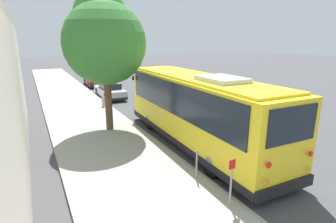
{
  "coord_description": "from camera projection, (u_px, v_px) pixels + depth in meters",
  "views": [
    {
      "loc": [
        -8.52,
        7.08,
        4.74
      ],
      "look_at": [
        2.71,
        1.1,
        1.3
      ],
      "focal_mm": 28.0,
      "sensor_mm": 36.0,
      "label": 1
    }
  ],
  "objects": [
    {
      "name": "sign_post_near",
      "position": [
        231.0,
        182.0,
        7.39
      ],
      "size": [
        0.06,
        0.22,
        1.43
      ],
      "color": "gray",
      "rests_on": "sidewalk_slab"
    },
    {
      "name": "ground_plane",
      "position": [
        218.0,
        150.0,
        11.71
      ],
      "size": [
        160.0,
        160.0,
        0.0
      ],
      "primitive_type": "plane",
      "color": "#474749"
    },
    {
      "name": "lane_stripe_mid",
      "position": [
        265.0,
        140.0,
        12.93
      ],
      "size": [
        2.4,
        0.14,
        0.01
      ],
      "primitive_type": "cube",
      "color": "silver",
      "rests_on": "ground"
    },
    {
      "name": "parked_sedan_maroon",
      "position": [
        94.0,
        80.0,
        28.45
      ],
      "size": [
        4.56,
        1.85,
        1.29
      ],
      "rotation": [
        0.0,
        0.0,
        -0.05
      ],
      "color": "maroon",
      "rests_on": "ground"
    },
    {
      "name": "sidewalk_slab",
      "position": [
        126.0,
        171.0,
        9.73
      ],
      "size": [
        80.0,
        4.35,
        0.15
      ],
      "primitive_type": "cube",
      "color": "#A3A099",
      "rests_on": "ground"
    },
    {
      "name": "curb_strip",
      "position": [
        178.0,
        158.0,
        10.74
      ],
      "size": [
        80.0,
        0.14,
        0.15
      ],
      "primitive_type": "cube",
      "color": "gray",
      "rests_on": "ground"
    },
    {
      "name": "parked_sedan_silver",
      "position": [
        110.0,
        90.0,
        22.45
      ],
      "size": [
        4.6,
        1.72,
        1.33
      ],
      "rotation": [
        0.0,
        0.0,
        0.0
      ],
      "color": "#A8AAAF",
      "rests_on": "ground"
    },
    {
      "name": "street_tree",
      "position": [
        104.0,
        38.0,
        12.98
      ],
      "size": [
        4.12,
        4.12,
        7.14
      ],
      "color": "brown",
      "rests_on": "sidewalk_slab"
    },
    {
      "name": "shuttle_bus",
      "position": [
        196.0,
        107.0,
        11.97
      ],
      "size": [
        10.52,
        2.79,
        3.41
      ],
      "rotation": [
        0.0,
        0.0,
        -0.03
      ],
      "color": "yellow",
      "rests_on": "ground"
    },
    {
      "name": "fire_hydrant",
      "position": [
        103.0,
        101.0,
        18.73
      ],
      "size": [
        0.22,
        0.22,
        0.81
      ],
      "color": "#99999E",
      "rests_on": "sidewalk_slab"
    },
    {
      "name": "sign_post_far",
      "position": [
        197.0,
        164.0,
        8.91
      ],
      "size": [
        0.06,
        0.06,
        1.05
      ],
      "color": "gray",
      "rests_on": "sidewalk_slab"
    },
    {
      "name": "lane_stripe_ahead",
      "position": [
        196.0,
        112.0,
        18.04
      ],
      "size": [
        2.4,
        0.14,
        0.01
      ],
      "primitive_type": "cube",
      "color": "silver",
      "rests_on": "ground"
    }
  ]
}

